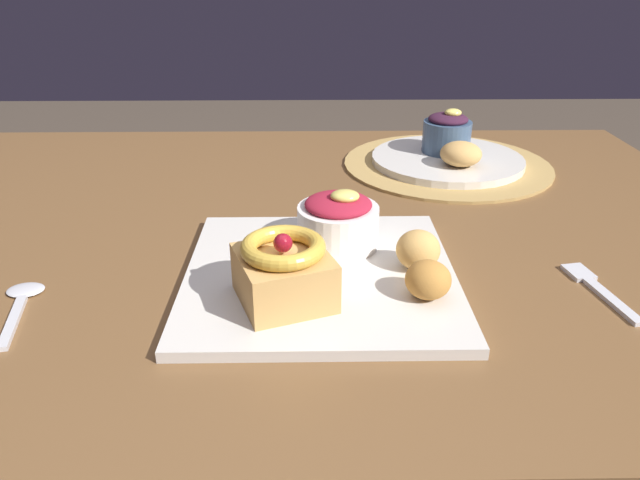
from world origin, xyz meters
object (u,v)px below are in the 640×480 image
Objects in this scene: back_plate at (447,160)px; fork at (596,287)px; cake_slice at (284,271)px; spoon at (20,303)px; back_pastry at (461,154)px; berry_ramekin at (338,221)px; back_ramekin at (447,133)px; front_plate at (320,275)px; fritter_middle at (418,250)px; fritter_front at (428,280)px.

back_plate is 0.43m from fork.
back_plate is at bearing 59.97° from cake_slice.
back_pastry is at bearing -67.12° from spoon.
berry_ramekin is 0.77× the size of fork.
back_ramekin is at bearing 61.20° from cake_slice.
fork is (0.30, -0.03, -0.00)m from front_plate.
fritter_middle is (0.09, -0.06, -0.01)m from berry_ramekin.
front_plate is 0.48m from back_ramekin.
berry_ramekin is at bearing 70.65° from front_plate.
front_plate is 0.30m from fork.
spoon is at bearing 178.64° from fritter_front.
fritter_middle is at bearing -110.35° from back_pastry.
cake_slice reaches higher than fritter_front.
fritter_front is 0.96× the size of fritter_middle.
fritter_front is at bearing -27.99° from front_plate.
fritter_front is 0.18× the size of back_plate.
back_pastry is at bearing 72.62° from fritter_front.
berry_ramekin is 1.97× the size of fritter_middle.
fork is 1.01× the size of spoon.
fritter_front is at bearing -104.43° from back_plate.
berry_ramekin is at bearing 62.39° from fork.
fritter_front is at bearing -107.38° from back_pastry.
fritter_middle is 0.43m from back_ramekin.
fritter_middle reaches higher than fritter_front.
berry_ramekin reaches higher than back_plate.
fritter_front reaches higher than back_plate.
back_plate is at bearing -63.38° from spoon.
spoon is (-0.62, -0.02, 0.00)m from fork.
back_ramekin reaches higher than fritter_front.
cake_slice reaches higher than spoon.
back_pastry is (0.23, 0.34, 0.03)m from front_plate.
fritter_front is 0.38× the size of spoon.
back_plate is 0.70m from spoon.
cake_slice reaches higher than front_plate.
berry_ramekin is at bearing -84.31° from spoon.
fritter_front is at bearing -103.85° from back_ramekin.
fritter_front is 0.42m from spoon.
fritter_middle is at bearing -106.65° from back_plate.
fritter_middle is at bearing 71.12° from fork.
spoon is at bearing 177.24° from cake_slice.
front_plate is at bearing -124.30° from back_pastry.
berry_ramekin is at bearing -121.61° from back_plate.
spoon is at bearing -172.92° from fritter_middle.
back_pastry is at bearing 55.70° from front_plate.
back_pastry is 0.38m from fork.
back_ramekin is at bearing 86.66° from back_plate.
back_pastry is 0.68m from spoon.
fritter_middle is at bearing 2.48° from front_plate.
cake_slice is at bearing 86.15° from fork.
back_plate is at bearing 73.35° from fritter_middle.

